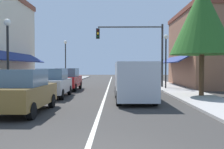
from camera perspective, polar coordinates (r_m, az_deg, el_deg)
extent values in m
plane|color=#33302D|center=(22.90, -0.90, -3.01)|extent=(80.00, 80.00, 0.00)
cube|color=gray|center=(23.70, -14.33, -2.76)|extent=(2.60, 56.00, 0.12)
cube|color=#A39E99|center=(23.40, 12.70, -2.80)|extent=(2.60, 56.00, 0.12)
cube|color=silver|center=(22.90, -0.90, -3.00)|extent=(0.14, 52.00, 0.01)
cube|color=slate|center=(18.41, -23.32, 0.08)|extent=(0.08, 10.64, 1.80)
cube|color=navy|center=(18.18, -21.60, 3.86)|extent=(1.27, 11.76, 0.73)
cube|color=slate|center=(21.49, -20.04, 9.99)|extent=(0.08, 1.10, 1.30)
cube|color=#8E5B42|center=(26.29, 19.70, 4.82)|extent=(4.74, 10.00, 6.72)
cube|color=brown|center=(26.73, 19.78, 12.45)|extent=(4.94, 10.20, 0.40)
cube|color=slate|center=(25.60, 14.77, 0.56)|extent=(0.08, 7.60, 1.80)
cube|color=navy|center=(25.46, 13.45, 3.27)|extent=(1.27, 8.40, 0.73)
cube|color=slate|center=(23.65, 16.14, 8.81)|extent=(0.08, 1.10, 1.30)
cube|color=slate|center=(27.89, 13.71, 7.72)|extent=(0.08, 1.10, 1.30)
cube|color=brown|center=(11.07, -18.95, -4.40)|extent=(1.80, 4.13, 0.80)
cube|color=slate|center=(10.93, -19.17, -0.65)|extent=(1.56, 2.03, 0.66)
cylinder|color=black|center=(12.66, -20.12, -5.49)|extent=(0.21, 0.62, 0.62)
cylinder|color=black|center=(12.16, -13.15, -5.72)|extent=(0.21, 0.62, 0.62)
cylinder|color=black|center=(9.60, -17.35, -7.72)|extent=(0.21, 0.62, 0.62)
cube|color=#B7BABF|center=(16.35, -12.89, -2.43)|extent=(1.78, 4.13, 0.80)
cube|color=slate|center=(16.21, -12.98, 0.12)|extent=(1.55, 2.02, 0.66)
cylinder|color=black|center=(17.87, -14.41, -3.38)|extent=(0.21, 0.62, 0.62)
cylinder|color=black|center=(17.55, -9.38, -3.44)|extent=(0.21, 0.62, 0.62)
cylinder|color=black|center=(15.28, -16.90, -4.25)|extent=(0.21, 0.62, 0.62)
cylinder|color=black|center=(14.90, -11.05, -4.36)|extent=(0.21, 0.62, 0.62)
cube|color=maroon|center=(21.15, -9.70, -1.49)|extent=(1.76, 4.12, 0.80)
cube|color=slate|center=(21.02, -9.76, 0.48)|extent=(1.54, 2.02, 0.66)
cylinder|color=black|center=(22.65, -11.01, -2.31)|extent=(0.21, 0.62, 0.62)
cylinder|color=black|center=(22.37, -7.04, -2.34)|extent=(0.21, 0.62, 0.62)
cylinder|color=black|center=(20.02, -12.65, -2.83)|extent=(0.21, 0.62, 0.62)
cylinder|color=black|center=(19.70, -8.18, -2.88)|extent=(0.21, 0.62, 0.62)
cube|color=#B2B7BC|center=(14.05, 4.86, -1.18)|extent=(2.05, 5.03, 1.90)
cube|color=slate|center=(16.43, 4.11, 0.72)|extent=(1.73, 0.30, 0.84)
cube|color=black|center=(16.66, 4.05, -3.11)|extent=(1.87, 0.23, 0.24)
cylinder|color=black|center=(15.60, 1.10, -3.87)|extent=(0.25, 0.72, 0.72)
cylinder|color=black|center=(15.75, 7.55, -3.83)|extent=(0.25, 0.72, 0.72)
cylinder|color=black|center=(12.52, 1.46, -5.23)|extent=(0.25, 0.72, 0.72)
cylinder|color=black|center=(12.70, 9.47, -5.16)|extent=(0.25, 0.72, 0.72)
cylinder|color=#333333|center=(23.27, 11.03, 3.99)|extent=(0.18, 0.18, 5.65)
cylinder|color=#333333|center=(23.18, 4.03, 10.42)|extent=(5.68, 0.12, 0.12)
cube|color=black|center=(22.93, -3.14, 9.01)|extent=(0.30, 0.24, 0.90)
sphere|color=#420F0F|center=(22.84, -3.16, 9.75)|extent=(0.20, 0.20, 0.20)
sphere|color=yellow|center=(22.80, -3.16, 9.05)|extent=(0.20, 0.20, 0.20)
sphere|color=#0C3316|center=(22.77, -3.16, 8.35)|extent=(0.20, 0.20, 0.20)
cylinder|color=black|center=(14.31, -22.00, 2.03)|extent=(0.12, 0.12, 3.97)
sphere|color=white|center=(14.49, -22.09, 10.62)|extent=(0.36, 0.36, 0.36)
cylinder|color=black|center=(21.82, 11.79, 2.22)|extent=(0.12, 0.12, 4.19)
sphere|color=white|center=(21.96, 11.82, 8.16)|extent=(0.36, 0.36, 0.36)
cylinder|color=black|center=(29.73, -10.22, 2.39)|extent=(0.12, 0.12, 4.51)
sphere|color=white|center=(29.87, -10.24, 7.07)|extent=(0.36, 0.36, 0.36)
cylinder|color=#4C331E|center=(16.74, 19.16, 0.68)|extent=(0.30, 0.30, 3.21)
cone|color=#285B21|center=(16.99, 19.27, 11.40)|extent=(3.89, 3.89, 4.27)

